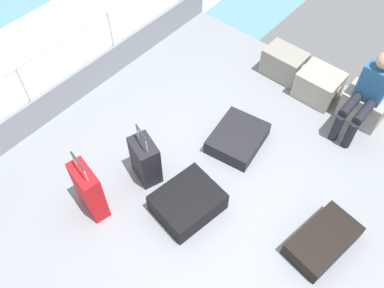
{
  "coord_description": "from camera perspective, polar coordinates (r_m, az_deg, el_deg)",
  "views": [
    {
      "loc": [
        1.6,
        -2.03,
        4.18
      ],
      "look_at": [
        -0.33,
        0.22,
        0.25
      ],
      "focal_mm": 38.46,
      "sensor_mm": 36.0,
      "label": 1
    }
  ],
  "objects": [
    {
      "name": "sea_wake",
      "position": [
        7.18,
        -21.76,
        9.71
      ],
      "size": [
        12.0,
        12.0,
        0.01
      ],
      "color": "#598C9E",
      "rests_on": "ground_plane"
    },
    {
      "name": "gunwale_port",
      "position": [
        5.82,
        -15.47,
        7.97
      ],
      "size": [
        0.06,
        5.2,
        0.45
      ],
      "primitive_type": "cube",
      "color": "gray",
      "rests_on": "ground_plane"
    },
    {
      "name": "suitcase_4",
      "position": [
        4.62,
        -0.61,
        -8.1
      ],
      "size": [
        0.68,
        0.79,
        0.27
      ],
      "color": "black",
      "rests_on": "ground_plane"
    },
    {
      "name": "railing_port",
      "position": [
        5.46,
        -16.74,
        12.07
      ],
      "size": [
        0.04,
        4.2,
        1.02
      ],
      "color": "silver",
      "rests_on": "ground_plane"
    },
    {
      "name": "passenger_seated",
      "position": [
        5.41,
        23.11,
        6.48
      ],
      "size": [
        0.34,
        0.66,
        1.12
      ],
      "color": "#26598C",
      "rests_on": "ground_plane"
    },
    {
      "name": "suitcase_1",
      "position": [
        4.75,
        -6.48,
        -2.25
      ],
      "size": [
        0.42,
        0.34,
        0.82
      ],
      "color": "black",
      "rests_on": "ground_plane"
    },
    {
      "name": "suitcase_0",
      "position": [
        4.57,
        -14.08,
        -6.3
      ],
      "size": [
        0.43,
        0.26,
        0.93
      ],
      "color": "red",
      "rests_on": "ground_plane"
    },
    {
      "name": "suitcase_2",
      "position": [
        5.19,
        6.34,
        0.79
      ],
      "size": [
        0.68,
        0.79,
        0.2
      ],
      "color": "black",
      "rests_on": "ground_plane"
    },
    {
      "name": "cargo_crate_2",
      "position": [
        5.81,
        22.69,
        4.86
      ],
      "size": [
        0.58,
        0.39,
        0.42
      ],
      "color": "gray",
      "rests_on": "ground_plane"
    },
    {
      "name": "ground_plane",
      "position": [
        4.94,
        1.26,
        -5.52
      ],
      "size": [
        4.4,
        5.2,
        0.06
      ],
      "primitive_type": "cube",
      "color": "gray"
    },
    {
      "name": "cargo_crate_1",
      "position": [
        5.9,
        17.16,
        7.84
      ],
      "size": [
        0.58,
        0.47,
        0.4
      ],
      "color": "#9E9989",
      "rests_on": "ground_plane"
    },
    {
      "name": "suitcase_3",
      "position": [
        4.66,
        17.7,
        -12.65
      ],
      "size": [
        0.56,
        0.86,
        0.2
      ],
      "color": "black",
      "rests_on": "ground_plane"
    },
    {
      "name": "cargo_crate_0",
      "position": [
        6.1,
        12.62,
        10.88
      ],
      "size": [
        0.6,
        0.39,
        0.41
      ],
      "color": "gray",
      "rests_on": "ground_plane"
    }
  ]
}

